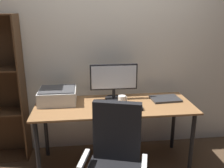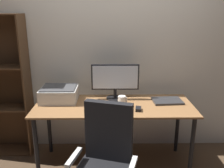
% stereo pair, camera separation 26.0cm
% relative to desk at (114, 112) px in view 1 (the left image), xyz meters
% --- Properties ---
extents(ground_plane, '(12.00, 12.00, 0.00)m').
position_rel_desk_xyz_m(ground_plane, '(0.00, 0.00, -0.66)').
color(ground_plane, '#4C3826').
extents(back_wall, '(6.40, 0.10, 2.60)m').
position_rel_desk_xyz_m(back_wall, '(0.00, 0.50, 0.64)').
color(back_wall, silver).
rests_on(back_wall, ground).
extents(desk, '(1.70, 0.66, 0.74)m').
position_rel_desk_xyz_m(desk, '(0.00, 0.00, 0.00)').
color(desk, olive).
rests_on(desk, ground).
extents(monitor, '(0.54, 0.20, 0.40)m').
position_rel_desk_xyz_m(monitor, '(0.02, 0.19, 0.32)').
color(monitor, black).
rests_on(monitor, desk).
extents(keyboard, '(0.29, 0.12, 0.02)m').
position_rel_desk_xyz_m(keyboard, '(0.00, -0.18, 0.09)').
color(keyboard, silver).
rests_on(keyboard, desk).
extents(mouse, '(0.07, 0.10, 0.03)m').
position_rel_desk_xyz_m(mouse, '(0.25, -0.16, 0.10)').
color(mouse, black).
rests_on(mouse, desk).
extents(coffee_mug, '(0.10, 0.08, 0.09)m').
position_rel_desk_xyz_m(coffee_mug, '(0.09, 0.02, 0.13)').
color(coffee_mug, white).
rests_on(coffee_mug, desk).
extents(laptop, '(0.33, 0.25, 0.02)m').
position_rel_desk_xyz_m(laptop, '(0.60, 0.08, 0.09)').
color(laptop, '#2D2D30').
rests_on(laptop, desk).
extents(printer, '(0.40, 0.34, 0.16)m').
position_rel_desk_xyz_m(printer, '(-0.61, 0.13, 0.16)').
color(printer, silver).
rests_on(printer, desk).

